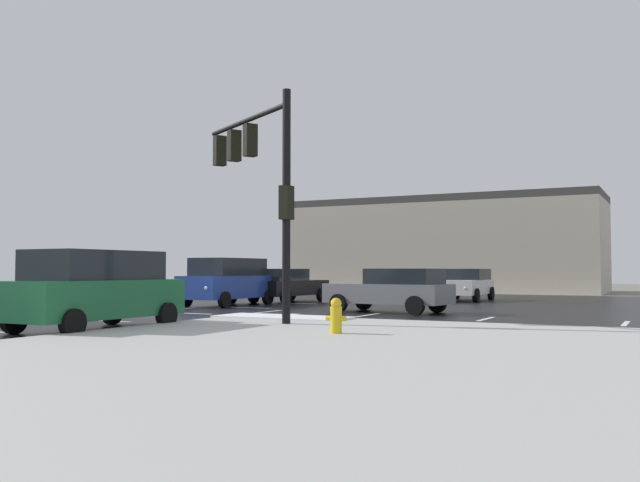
# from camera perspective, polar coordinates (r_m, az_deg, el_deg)

# --- Properties ---
(ground_plane) EXTENTS (120.00, 120.00, 0.00)m
(ground_plane) POSITION_cam_1_polar(r_m,az_deg,el_deg) (26.58, -8.10, -5.71)
(ground_plane) COLOR slate
(road_asphalt) EXTENTS (44.00, 44.00, 0.02)m
(road_asphalt) POSITION_cam_1_polar(r_m,az_deg,el_deg) (26.58, -8.10, -5.69)
(road_asphalt) COLOR black
(road_asphalt) RESTS_ON ground_plane
(sidewalk_corner) EXTENTS (18.00, 18.00, 0.14)m
(sidewalk_corner) POSITION_cam_1_polar(r_m,az_deg,el_deg) (10.33, 8.33, -10.67)
(sidewalk_corner) COLOR #B2B2AD
(sidewalk_corner) RESTS_ON ground_plane
(snow_strip_curbside) EXTENTS (4.00, 1.60, 0.06)m
(snow_strip_curbside) POSITION_cam_1_polar(r_m,az_deg,el_deg) (20.50, -3.10, -6.26)
(snow_strip_curbside) COLOR white
(snow_strip_curbside) RESTS_ON sidewalk_corner
(lane_markings) EXTENTS (36.15, 36.15, 0.01)m
(lane_markings) POSITION_cam_1_polar(r_m,az_deg,el_deg) (24.76, -7.66, -5.91)
(lane_markings) COLOR silver
(lane_markings) RESTS_ON road_asphalt
(traffic_signal_mast) EXTENTS (4.31, 2.68, 6.24)m
(traffic_signal_mast) POSITION_cam_1_polar(r_m,az_deg,el_deg) (19.93, -4.98, 5.86)
(traffic_signal_mast) COLOR black
(traffic_signal_mast) RESTS_ON sidewalk_corner
(fire_hydrant) EXTENTS (0.48, 0.26, 0.79)m
(fire_hydrant) POSITION_cam_1_polar(r_m,az_deg,el_deg) (15.63, 1.33, -6.14)
(fire_hydrant) COLOR gold
(fire_hydrant) RESTS_ON sidewalk_corner
(strip_building_background) EXTENTS (21.48, 8.00, 6.65)m
(strip_building_background) POSITION_cam_1_polar(r_m,az_deg,el_deg) (51.16, 10.36, -0.35)
(strip_building_background) COLOR #BCB29E
(strip_building_background) RESTS_ON ground_plane
(suv_blue) EXTENTS (2.22, 4.86, 2.03)m
(suv_blue) POSITION_cam_1_polar(r_m,az_deg,el_deg) (30.13, -7.53, -3.24)
(suv_blue) COLOR navy
(suv_blue) RESTS_ON road_asphalt
(sedan_red) EXTENTS (4.61, 2.21, 1.58)m
(sedan_red) POSITION_cam_1_polar(r_m,az_deg,el_deg) (39.78, -17.93, -3.27)
(sedan_red) COLOR #B21919
(sedan_red) RESTS_ON road_asphalt
(sedan_black) EXTENTS (2.32, 4.65, 1.58)m
(sedan_black) POSITION_cam_1_polar(r_m,az_deg,el_deg) (32.88, -2.79, -3.59)
(sedan_black) COLOR black
(sedan_black) RESTS_ON road_asphalt
(sedan_white) EXTENTS (2.04, 4.55, 1.58)m
(sedan_white) POSITION_cam_1_polar(r_m,az_deg,el_deg) (35.34, 11.94, -3.46)
(sedan_white) COLOR white
(sedan_white) RESTS_ON road_asphalt
(suv_green) EXTENTS (2.17, 4.84, 2.03)m
(suv_green) POSITION_cam_1_polar(r_m,az_deg,el_deg) (18.63, -18.00, -3.71)
(suv_green) COLOR #195933
(suv_green) RESTS_ON road_asphalt
(sedan_grey) EXTENTS (4.68, 2.44, 1.58)m
(sedan_grey) POSITION_cam_1_polar(r_m,az_deg,el_deg) (25.14, 5.94, -3.97)
(sedan_grey) COLOR slate
(sedan_grey) RESTS_ON road_asphalt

